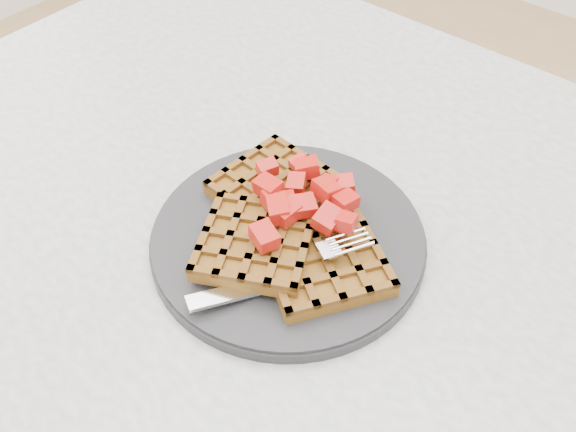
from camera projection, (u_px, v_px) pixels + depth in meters
The scene contains 5 objects.
table at pixel (351, 320), 0.70m from camera, with size 1.20×0.80×0.75m.
plate at pixel (288, 239), 0.61m from camera, with size 0.26×0.26×0.02m, color black.
waffles at pixel (286, 228), 0.60m from camera, with size 0.22×0.19×0.03m.
strawberry_pile at pixel (288, 205), 0.58m from camera, with size 0.15×0.15×0.02m, color #940200, non-canonical shape.
fork at pixel (294, 274), 0.56m from camera, with size 0.02×0.18×0.02m, color silver, non-canonical shape.
Camera 1 is at (0.20, -0.35, 1.22)m, focal length 40.00 mm.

